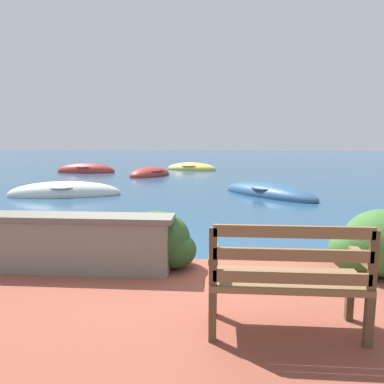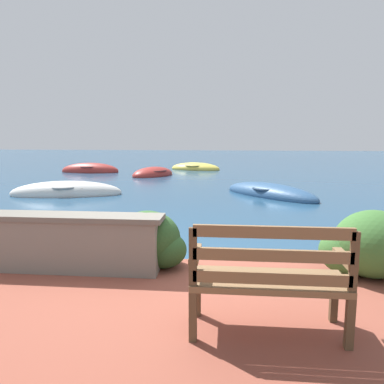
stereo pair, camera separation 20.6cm
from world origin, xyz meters
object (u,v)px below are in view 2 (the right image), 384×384
rowboat_outer (90,171)px  park_bench (269,277)px  rowboat_distant (195,168)px  rowboat_mid (270,194)px  rowboat_far (153,174)px  rowboat_nearest (66,193)px

rowboat_outer → park_bench: bearing=116.0°
rowboat_distant → rowboat_mid: bearing=125.1°
rowboat_mid → rowboat_distant: (-2.97, 8.35, 0.00)m
rowboat_mid → rowboat_far: bearing=179.4°
rowboat_mid → rowboat_far: (-4.59, 5.13, 0.01)m
rowboat_outer → rowboat_distant: 5.35m
rowboat_far → park_bench: bearing=46.7°
rowboat_distant → rowboat_outer: bearing=36.6°
rowboat_nearest → rowboat_distant: size_ratio=1.19×
park_bench → rowboat_outer: size_ratio=0.44×
rowboat_mid → rowboat_outer: (-7.96, 6.42, 0.01)m
park_bench → rowboat_far: bearing=108.9°
park_bench → rowboat_mid: size_ratio=0.39×
rowboat_nearest → rowboat_distant: bearing=59.0°
park_bench → rowboat_distant: size_ratio=0.43×
rowboat_outer → rowboat_far: bearing=159.7°
rowboat_nearest → rowboat_mid: bearing=-7.0°
park_bench → rowboat_nearest: park_bench is taller
park_bench → rowboat_nearest: 9.47m
park_bench → rowboat_distant: (-2.04, 16.72, -0.64)m
rowboat_nearest → rowboat_outer: rowboat_outer is taller
rowboat_outer → rowboat_distant: rowboat_outer is taller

